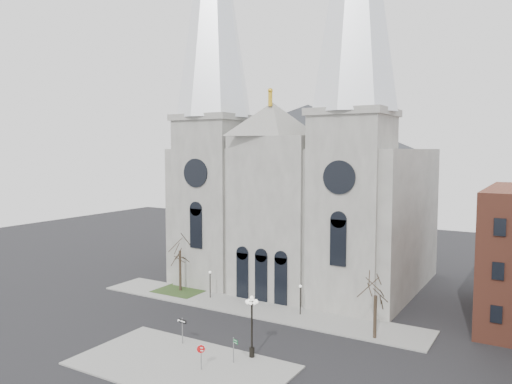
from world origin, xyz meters
The scene contains 13 objects.
ground centered at (0.00, 0.00, 0.00)m, with size 160.00×160.00×0.00m, color black.
sidewalk_near centered at (3.00, -5.00, 0.07)m, with size 18.00×10.00×0.14m, color gray.
sidewalk_far centered at (0.00, 11.00, 0.07)m, with size 40.00×6.00×0.14m, color gray.
grass_patch centered at (-11.00, 12.00, 0.09)m, with size 6.00×5.00×0.18m, color #29421C.
cathedral centered at (0.00, 22.86, 18.48)m, with size 33.00×26.66×54.00m.
tree_left centered at (-11.00, 12.00, 5.58)m, with size 3.20×3.20×7.50m.
tree_right centered at (15.00, 9.00, 4.47)m, with size 3.20×3.20×6.00m.
ped_lamp_left centered at (-6.00, 11.50, 2.33)m, with size 0.32×0.32×3.26m.
ped_lamp_right centered at (6.00, 11.50, 2.33)m, with size 0.32×0.32×3.26m.
stop_sign centered at (5.02, -4.92, 1.66)m, with size 0.74×0.21×2.10m.
globe_lamp centered at (7.26, -0.70, 3.51)m, with size 1.47×1.47×5.37m.
one_way_sign centered at (0.22, -1.39, 1.73)m, with size 1.04×0.15×2.38m.
street_name_sign centered at (6.61, -2.50, 1.42)m, with size 0.65×0.29×2.16m.
Camera 1 is at (28.77, -36.20, 17.92)m, focal length 35.00 mm.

